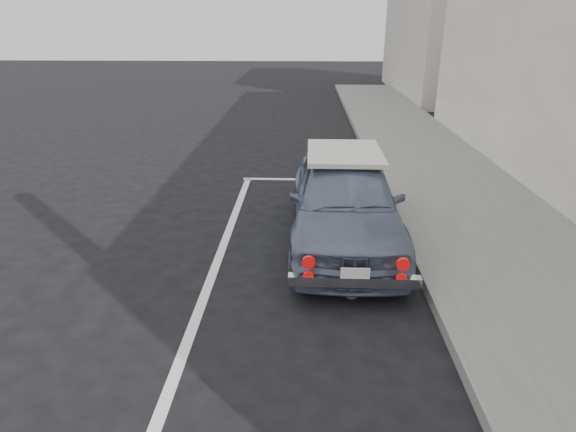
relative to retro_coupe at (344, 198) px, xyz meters
name	(u,v)px	position (x,y,z in m)	size (l,w,h in m)	color
ground	(267,404)	(-0.90, -3.46, -0.68)	(80.00, 80.00, 0.00)	black
sidewalk	(537,287)	(2.30, -1.46, -0.61)	(2.80, 40.00, 0.15)	slate
building_far	(445,0)	(5.45, 16.54, 3.32)	(3.50, 10.00, 8.00)	beige
pline_front	(314,180)	(-0.40, 3.04, -0.68)	(3.00, 0.12, 0.01)	silver
pline_side	(221,251)	(-1.80, -0.46, -0.68)	(0.12, 7.00, 0.01)	silver
retro_coupe	(344,198)	(0.00, 0.00, 0.00)	(1.62, 3.97, 1.35)	slate
cat	(352,289)	(-0.01, -1.67, -0.57)	(0.26, 0.47, 0.25)	brown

